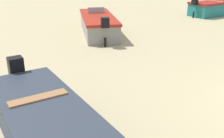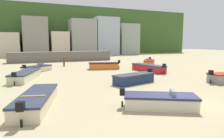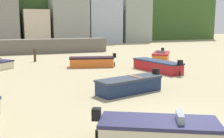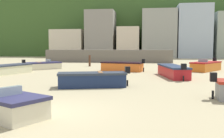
{
  "view_description": "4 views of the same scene",
  "coord_description": "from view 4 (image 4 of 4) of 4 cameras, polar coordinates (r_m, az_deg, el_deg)",
  "views": [
    {
      "loc": [
        -3.64,
        6.15,
        3.11
      ],
      "look_at": [
        2.37,
        4.37,
        0.68
      ],
      "focal_mm": 43.24,
      "sensor_mm": 36.0,
      "label": 1
    },
    {
      "loc": [
        -7.89,
        -9.04,
        3.53
      ],
      "look_at": [
        1.21,
        12.93,
        0.4
      ],
      "focal_mm": 31.93,
      "sensor_mm": 36.0,
      "label": 2
    },
    {
      "loc": [
        -6.0,
        -7.8,
        3.82
      ],
      "look_at": [
        0.57,
        9.07,
        0.89
      ],
      "focal_mm": 44.35,
      "sensor_mm": 36.0,
      "label": 3
    },
    {
      "loc": [
        3.55,
        -8.47,
        2.34
      ],
      "look_at": [
        1.01,
        10.59,
        0.67
      ],
      "focal_mm": 41.15,
      "sensor_mm": 36.0,
      "label": 4
    }
  ],
  "objects": [
    {
      "name": "boat_navy_7",
      "position": [
        14.99,
        -4.36,
        -2.34
      ],
      "size": [
        4.27,
        2.32,
        1.17
      ],
      "rotation": [
        0.0,
        0.0,
        1.84
      ],
      "color": "navy",
      "rests_on": "ground"
    },
    {
      "name": "harbor_pier",
      "position": [
        38.91,
        -0.8,
        2.91
      ],
      "size": [
        18.97,
        2.4,
        1.88
      ],
      "primitive_type": "cube",
      "color": "#6B655A",
      "rests_on": "ground"
    },
    {
      "name": "townhouse_centre_left",
      "position": [
        56.83,
        -2.42,
        7.67
      ],
      "size": [
        6.06,
        6.86,
        10.03
      ],
      "primitive_type": "cube",
      "color": "gray",
      "rests_on": "ground"
    },
    {
      "name": "boat_red_4",
      "position": [
        20.47,
        13.36,
        -0.46
      ],
      "size": [
        2.19,
        5.26,
        1.2
      ],
      "rotation": [
        0.0,
        0.0,
        0.18
      ],
      "color": "red",
      "rests_on": "ground"
    },
    {
      "name": "boat_orange_9",
      "position": [
        26.48,
        20.15,
        0.59
      ],
      "size": [
        3.59,
        4.13,
        1.21
      ],
      "rotation": [
        0.0,
        0.0,
        2.52
      ],
      "color": "orange",
      "rests_on": "ground"
    },
    {
      "name": "boat_cream_6",
      "position": [
        27.7,
        -15.17,
        0.75
      ],
      "size": [
        3.78,
        3.74,
        1.06
      ],
      "rotation": [
        0.0,
        0.0,
        5.48
      ],
      "color": "beige",
      "rests_on": "ground"
    },
    {
      "name": "boat_cream_2",
      "position": [
        23.46,
        -22.94,
        -0.13
      ],
      "size": [
        3.06,
        5.58,
        1.13
      ],
      "rotation": [
        0.0,
        0.0,
        5.98
      ],
      "color": "beige",
      "rests_on": "ground"
    },
    {
      "name": "mooring_post_mid_beach",
      "position": [
        30.74,
        -4.99,
        1.85
      ],
      "size": [
        0.25,
        0.25,
        1.35
      ],
      "primitive_type": "cylinder",
      "color": "#4E3121",
      "rests_on": "ground"
    },
    {
      "name": "townhouse_centre",
      "position": [
        55.4,
        3.69,
        5.9
      ],
      "size": [
        4.61,
        5.58,
        6.49
      ],
      "primitive_type": "cube",
      "color": "beige",
      "rests_on": "ground"
    },
    {
      "name": "townhouse_centre_right",
      "position": [
        55.6,
        10.36,
        7.65
      ],
      "size": [
        6.98,
        6.01,
        10.02
      ],
      "primitive_type": "cube",
      "color": "#9B9E93",
      "rests_on": "ground"
    },
    {
      "name": "ground_plane",
      "position": [
        9.48,
        -14.88,
        -9.49
      ],
      "size": [
        160.0,
        160.0,
        0.0
      ],
      "primitive_type": "plane",
      "color": "tan"
    },
    {
      "name": "townhouse_right",
      "position": [
        56.66,
        17.57,
        7.88
      ],
      "size": [
        6.67,
        6.54,
        10.89
      ],
      "primitive_type": "cube",
      "color": "#A9BBCC",
      "rests_on": "ground"
    },
    {
      "name": "headland_hill",
      "position": [
        74.71,
        4.9,
        8.68
      ],
      "size": [
        90.0,
        32.0,
        14.4
      ],
      "primitive_type": "cube",
      "color": "#3C5E28",
      "rests_on": "ground"
    },
    {
      "name": "boat_orange_5",
      "position": [
        24.7,
        2.32,
        0.58
      ],
      "size": [
        4.33,
        2.43,
        1.21
      ],
      "rotation": [
        0.0,
        0.0,
        1.33
      ],
      "color": "orange",
      "rests_on": "ground"
    },
    {
      "name": "townhouse_left",
      "position": [
        58.24,
        -9.48,
        5.57
      ],
      "size": [
        7.03,
        6.43,
        6.02
      ],
      "primitive_type": "cube",
      "color": "beige",
      "rests_on": "ground"
    }
  ]
}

